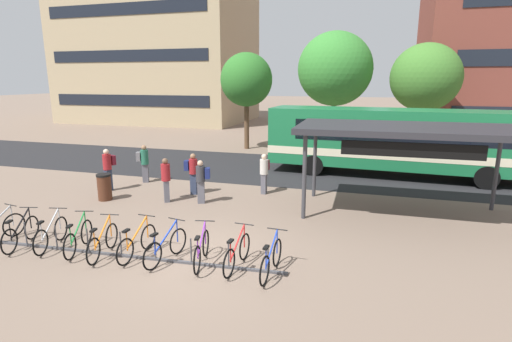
% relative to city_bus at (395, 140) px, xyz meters
% --- Properties ---
extents(ground, '(200.00, 200.00, 0.00)m').
position_rel_city_bus_xyz_m(ground, '(-5.28, -10.89, -1.78)').
color(ground, '#7A6656').
extents(bus_lane_asphalt, '(80.00, 7.20, 0.01)m').
position_rel_city_bus_xyz_m(bus_lane_asphalt, '(-5.28, -0.00, -1.77)').
color(bus_lane_asphalt, '#232326').
rests_on(bus_lane_asphalt, ground).
extents(city_bus, '(12.14, 3.20, 3.20)m').
position_rel_city_bus_xyz_m(city_bus, '(0.00, 0.00, 0.00)').
color(city_bus, '#196B3D').
rests_on(city_bus, ground).
extents(bike_rack, '(8.87, 0.58, 0.70)m').
position_rel_city_bus_xyz_m(bike_rack, '(-7.26, -11.41, -1.68)').
color(bike_rack, '#47474C').
rests_on(bike_rack, ground).
extents(parked_bicycle_black_1, '(0.61, 1.68, 0.99)m').
position_rel_city_bus_xyz_m(parked_bicycle_black_1, '(-10.34, -11.62, -1.39)').
color(parked_bicycle_black_1, black).
rests_on(parked_bicycle_black_1, ground).
extents(parked_bicycle_silver_2, '(0.60, 1.68, 0.99)m').
position_rel_city_bus_xyz_m(parked_bicycle_silver_2, '(-9.48, -11.44, -1.39)').
color(parked_bicycle_silver_2, black).
rests_on(parked_bicycle_silver_2, ground).
extents(parked_bicycle_green_3, '(0.64, 1.67, 0.99)m').
position_rel_city_bus_xyz_m(parked_bicycle_green_3, '(-8.56, -11.44, -1.39)').
color(parked_bicycle_green_3, black).
rests_on(parked_bicycle_green_3, ground).
extents(parked_bicycle_orange_4, '(0.53, 1.70, 0.99)m').
position_rel_city_bus_xyz_m(parked_bicycle_orange_4, '(-7.75, -11.50, -1.39)').
color(parked_bicycle_orange_4, black).
rests_on(parked_bicycle_orange_4, ground).
extents(parked_bicycle_orange_5, '(0.52, 1.72, 0.99)m').
position_rel_city_bus_xyz_m(parked_bicycle_orange_5, '(-6.85, -11.29, -1.39)').
color(parked_bicycle_orange_5, black).
rests_on(parked_bicycle_orange_5, ground).
extents(parked_bicycle_blue_6, '(0.52, 1.71, 0.99)m').
position_rel_city_bus_xyz_m(parked_bicycle_blue_6, '(-5.99, -11.32, -1.39)').
color(parked_bicycle_blue_6, black).
rests_on(parked_bicycle_blue_6, ground).
extents(parked_bicycle_purple_7, '(0.55, 1.70, 0.99)m').
position_rel_city_bus_xyz_m(parked_bicycle_purple_7, '(-5.04, -11.22, -1.39)').
color(parked_bicycle_purple_7, black).
rests_on(parked_bicycle_purple_7, ground).
extents(parked_bicycle_red_8, '(0.52, 1.72, 0.99)m').
position_rel_city_bus_xyz_m(parked_bicycle_red_8, '(-4.11, -11.16, -1.39)').
color(parked_bicycle_red_8, black).
rests_on(parked_bicycle_red_8, ground).
extents(parked_bicycle_blue_9, '(0.52, 1.72, 0.99)m').
position_rel_city_bus_xyz_m(parked_bicycle_blue_9, '(-3.22, -11.27, -1.39)').
color(parked_bicycle_blue_9, black).
rests_on(parked_bicycle_blue_9, ground).
extents(transit_shelter, '(7.22, 3.57, 3.06)m').
position_rel_city_bus_xyz_m(transit_shelter, '(0.03, -5.80, 1.11)').
color(transit_shelter, '#38383D').
rests_on(transit_shelter, ground).
extents(commuter_maroon_pack_0, '(0.44, 0.59, 1.78)m').
position_rel_city_bus_xyz_m(commuter_maroon_pack_0, '(-11.55, -6.06, -0.75)').
color(commuter_maroon_pack_0, '#2D3851').
rests_on(commuter_maroon_pack_0, ground).
extents(commuter_maroon_pack_1, '(0.54, 0.60, 1.70)m').
position_rel_city_bus_xyz_m(commuter_maroon_pack_1, '(-8.48, -6.76, -0.80)').
color(commuter_maroon_pack_1, '#565660').
rests_on(commuter_maroon_pack_1, ground).
extents(commuter_grey_pack_2, '(0.60, 0.48, 1.71)m').
position_rel_city_bus_xyz_m(commuter_grey_pack_2, '(-10.86, -4.44, -0.79)').
color(commuter_grey_pack_2, '#565660').
rests_on(commuter_grey_pack_2, ground).
extents(commuter_navy_pack_3, '(0.55, 0.37, 1.68)m').
position_rel_city_bus_xyz_m(commuter_navy_pack_3, '(-7.94, -5.56, -0.80)').
color(commuter_navy_pack_3, '#2D3851').
rests_on(commuter_navy_pack_3, ground).
extents(commuter_navy_pack_4, '(0.59, 0.47, 1.65)m').
position_rel_city_bus_xyz_m(commuter_navy_pack_4, '(-7.09, -6.56, -0.82)').
color(commuter_navy_pack_4, '#565660').
rests_on(commuter_navy_pack_4, ground).
extents(commuter_maroon_pack_5, '(0.35, 0.53, 1.65)m').
position_rel_city_bus_xyz_m(commuter_maroon_pack_5, '(-5.18, -4.65, -0.83)').
color(commuter_maroon_pack_5, '#565660').
rests_on(commuter_maroon_pack_5, ground).
extents(trash_bin, '(0.55, 0.55, 1.03)m').
position_rel_city_bus_xyz_m(trash_bin, '(-10.88, -7.24, -1.26)').
color(trash_bin, '#4C2819').
rests_on(trash_bin, ground).
extents(street_tree_0, '(4.33, 4.33, 6.80)m').
position_rel_city_bus_xyz_m(street_tree_0, '(1.98, 7.76, 2.90)').
color(street_tree_0, brown).
rests_on(street_tree_0, ground).
extents(street_tree_1, '(3.38, 3.38, 6.28)m').
position_rel_city_bus_xyz_m(street_tree_1, '(-9.11, 5.34, 2.75)').
color(street_tree_1, brown).
rests_on(street_tree_1, ground).
extents(street_tree_2, '(4.97, 4.97, 7.70)m').
position_rel_city_bus_xyz_m(street_tree_2, '(-3.69, 7.93, 3.46)').
color(street_tree_2, brown).
rests_on(street_tree_2, ground).
extents(building_left_wing, '(19.24, 12.71, 16.91)m').
position_rel_city_bus_xyz_m(building_left_wing, '(-24.06, 20.81, 6.68)').
color(building_left_wing, tan).
rests_on(building_left_wing, ground).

